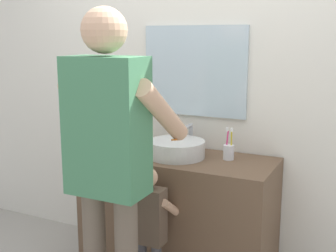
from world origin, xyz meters
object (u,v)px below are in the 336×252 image
soap_bottle (138,140)px  adult_parent (109,147)px  child_toddler (149,223)px  toothbrush_cup (229,151)px

soap_bottle → adult_parent: size_ratio=0.09×
child_toddler → adult_parent: size_ratio=0.49×
soap_bottle → child_toddler: bearing=-53.5°
soap_bottle → child_toddler: soap_bottle is taller
toothbrush_cup → adult_parent: 0.90m
toothbrush_cup → child_toddler: bearing=-124.1°
toothbrush_cup → soap_bottle: bearing=-176.7°
toothbrush_cup → child_toddler: size_ratio=0.24×
child_toddler → adult_parent: adult_parent is taller
toothbrush_cup → child_toddler: 0.68m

